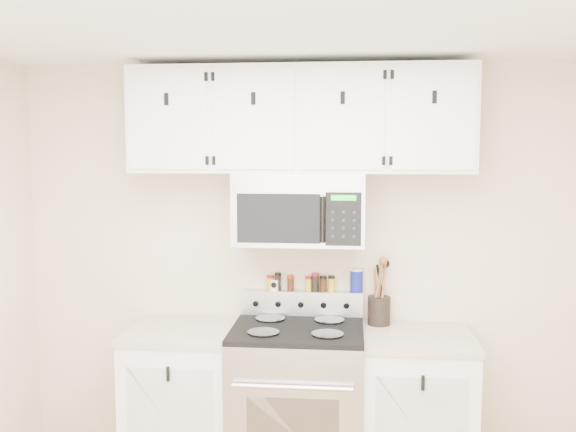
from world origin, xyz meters
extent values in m
cube|color=#C6B495|center=(0.00, 1.75, 1.25)|extent=(3.50, 0.01, 2.50)
cube|color=#B7B7BA|center=(0.00, 1.43, 0.46)|extent=(0.76, 0.65, 0.92)
cube|color=black|center=(0.00, 1.43, 0.94)|extent=(0.76, 0.65, 0.03)
cube|color=#B7B7BA|center=(0.00, 1.71, 1.03)|extent=(0.76, 0.08, 0.15)
cylinder|color=black|center=(-0.18, 1.28, 0.96)|extent=(0.18, 0.18, 0.01)
cylinder|color=black|center=(0.18, 1.28, 0.96)|extent=(0.18, 0.18, 0.01)
cylinder|color=black|center=(-0.18, 1.57, 0.96)|extent=(0.18, 0.18, 0.01)
cylinder|color=black|center=(0.18, 1.57, 0.96)|extent=(0.18, 0.18, 0.01)
cube|color=white|center=(-0.69, 1.45, 0.44)|extent=(0.62, 0.60, 0.88)
cube|color=tan|center=(-0.69, 1.45, 0.90)|extent=(0.64, 0.62, 0.04)
cube|color=white|center=(0.69, 1.45, 0.44)|extent=(0.62, 0.60, 0.88)
cube|color=tan|center=(0.69, 1.45, 0.90)|extent=(0.64, 0.62, 0.04)
cube|color=#9E9EA3|center=(0.00, 1.56, 1.63)|extent=(0.76, 0.38, 0.42)
cube|color=#B7B7BA|center=(0.00, 1.36, 1.80)|extent=(0.73, 0.01, 0.08)
cube|color=black|center=(-0.10, 1.36, 1.59)|extent=(0.47, 0.01, 0.28)
cube|color=black|center=(0.26, 1.36, 1.59)|extent=(0.20, 0.01, 0.30)
cylinder|color=black|center=(0.15, 1.33, 1.59)|extent=(0.03, 0.03, 0.26)
cube|color=white|center=(0.00, 1.58, 2.15)|extent=(2.00, 0.33, 0.62)
cube|color=white|center=(-0.75, 1.41, 2.15)|extent=(0.46, 0.01, 0.57)
cube|color=black|center=(-0.75, 1.41, 2.26)|extent=(0.02, 0.01, 0.07)
cube|color=white|center=(-0.25, 1.41, 2.15)|extent=(0.46, 0.01, 0.57)
cube|color=black|center=(-0.25, 1.41, 2.26)|extent=(0.03, 0.01, 0.07)
cube|color=white|center=(0.25, 1.41, 2.15)|extent=(0.46, 0.01, 0.57)
cube|color=black|center=(0.25, 1.41, 2.26)|extent=(0.03, 0.01, 0.07)
cube|color=white|center=(0.75, 1.41, 2.15)|extent=(0.46, 0.01, 0.57)
cube|color=black|center=(0.75, 1.41, 2.26)|extent=(0.02, 0.01, 0.07)
cylinder|color=black|center=(0.48, 1.63, 1.01)|extent=(0.14, 0.14, 0.17)
cylinder|color=brown|center=(0.48, 1.63, 1.14)|extent=(0.02, 0.02, 0.32)
cylinder|color=brown|center=(0.50, 1.62, 1.15)|extent=(0.02, 0.02, 0.34)
cylinder|color=brown|center=(0.45, 1.65, 1.13)|extent=(0.02, 0.02, 0.30)
cylinder|color=black|center=(0.49, 1.66, 1.13)|extent=(0.02, 0.02, 0.31)
cylinder|color=brown|center=(0.47, 1.61, 1.14)|extent=(0.02, 0.02, 0.33)
cube|color=white|center=(-0.17, 1.71, 1.13)|extent=(0.07, 0.06, 0.07)
cylinder|color=navy|center=(0.34, 1.71, 1.17)|extent=(0.08, 0.08, 0.13)
cylinder|color=white|center=(0.34, 1.71, 1.24)|extent=(0.08, 0.08, 0.01)
cylinder|color=gold|center=(-0.20, 1.71, 1.14)|extent=(0.04, 0.04, 0.08)
cylinder|color=maroon|center=(-0.20, 1.71, 1.19)|extent=(0.05, 0.05, 0.02)
cylinder|color=black|center=(-0.15, 1.71, 1.15)|extent=(0.04, 0.04, 0.10)
cylinder|color=black|center=(-0.15, 1.71, 1.20)|extent=(0.04, 0.04, 0.02)
cylinder|color=#411E0F|center=(-0.07, 1.71, 1.14)|extent=(0.04, 0.04, 0.08)
cylinder|color=#B6210E|center=(-0.07, 1.71, 1.19)|extent=(0.04, 0.04, 0.02)
cylinder|color=gold|center=(0.04, 1.71, 1.14)|extent=(0.04, 0.04, 0.08)
cylinder|color=#B40D1B|center=(0.04, 1.71, 1.18)|extent=(0.04, 0.04, 0.02)
cylinder|color=black|center=(0.09, 1.71, 1.15)|extent=(0.04, 0.04, 0.10)
cylinder|color=#A90D1B|center=(0.09, 1.71, 1.21)|extent=(0.05, 0.05, 0.02)
cylinder|color=#3B1F0E|center=(0.14, 1.71, 1.14)|extent=(0.04, 0.04, 0.08)
cylinder|color=black|center=(0.14, 1.71, 1.19)|extent=(0.04, 0.04, 0.02)
cylinder|color=gold|center=(0.19, 1.71, 1.14)|extent=(0.04, 0.04, 0.08)
cylinder|color=black|center=(0.19, 1.71, 1.19)|extent=(0.04, 0.04, 0.02)
camera|label=1|loc=(0.30, -2.20, 1.98)|focal=40.00mm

